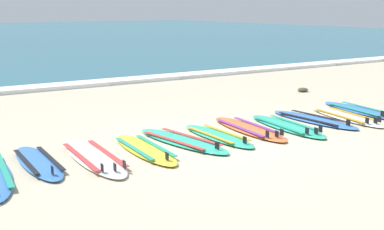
% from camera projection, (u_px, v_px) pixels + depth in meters
% --- Properties ---
extents(ground_plane, '(80.00, 80.00, 0.00)m').
position_uv_depth(ground_plane, '(223.00, 142.00, 8.54)').
color(ground_plane, '#C1B599').
extents(wave_foam_strip, '(80.00, 0.78, 0.11)m').
position_uv_depth(wave_foam_strip, '(72.00, 85.00, 14.39)').
color(wave_foam_strip, white).
rests_on(wave_foam_strip, ground).
extents(surfboard_1, '(0.57, 1.93, 0.18)m').
position_uv_depth(surfboard_1, '(38.00, 162.00, 7.30)').
color(surfboard_1, '#3875CC').
rests_on(surfboard_1, ground).
extents(surfboard_2, '(0.72, 2.30, 0.18)m').
position_uv_depth(surfboard_2, '(94.00, 157.00, 7.55)').
color(surfboard_2, white).
rests_on(surfboard_2, ground).
extents(surfboard_3, '(0.65, 2.05, 0.18)m').
position_uv_depth(surfboard_3, '(145.00, 149.00, 7.97)').
color(surfboard_3, yellow).
rests_on(surfboard_3, ground).
extents(surfboard_4, '(0.83, 2.20, 0.18)m').
position_uv_depth(surfboard_4, '(182.00, 141.00, 8.48)').
color(surfboard_4, '#2DB793').
rests_on(surfboard_4, ground).
extents(surfboard_5, '(0.50, 1.92, 0.18)m').
position_uv_depth(surfboard_5, '(218.00, 136.00, 8.80)').
color(surfboard_5, '#2DB793').
rests_on(surfboard_5, ground).
extents(surfboard_6, '(0.76, 2.22, 0.18)m').
position_uv_depth(surfboard_6, '(249.00, 129.00, 9.32)').
color(surfboard_6, orange).
rests_on(surfboard_6, ground).
extents(surfboard_7, '(0.78, 2.18, 0.18)m').
position_uv_depth(surfboard_7, '(287.00, 126.00, 9.52)').
color(surfboard_7, '#2DB793').
rests_on(surfboard_7, ground).
extents(surfboard_8, '(0.62, 2.13, 0.18)m').
position_uv_depth(surfboard_8, '(314.00, 119.00, 10.07)').
color(surfboard_8, '#3875CC').
rests_on(surfboard_8, ground).
extents(surfboard_9, '(0.89, 2.18, 0.18)m').
position_uv_depth(surfboard_9, '(346.00, 117.00, 10.33)').
color(surfboard_9, white).
rests_on(surfboard_9, ground).
extents(surfboard_10, '(0.86, 2.25, 0.18)m').
position_uv_depth(surfboard_10, '(360.00, 110.00, 10.97)').
color(surfboard_10, '#3875CC').
rests_on(surfboard_10, ground).
extents(seaweed_clump_near_shoreline, '(0.30, 0.24, 0.11)m').
position_uv_depth(seaweed_clump_near_shoreline, '(303.00, 90.00, 13.58)').
color(seaweed_clump_near_shoreline, '#4C4228').
rests_on(seaweed_clump_near_shoreline, ground).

